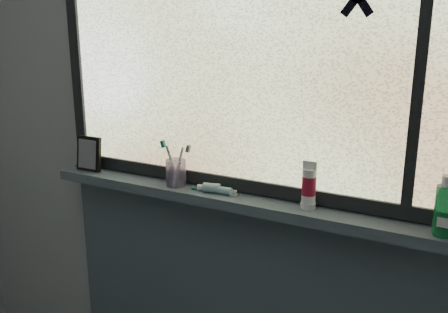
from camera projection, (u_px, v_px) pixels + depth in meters
wall_back at (243, 131)px, 1.85m from camera, size 3.00×0.01×2.50m
windowsill at (234, 200)px, 1.86m from camera, size 1.62×0.14×0.04m
sill_apron at (240, 313)px, 2.04m from camera, size 1.62×0.02×0.98m
window_pane at (241, 55)px, 1.76m from camera, size 1.50×0.01×1.00m
frame_bottom at (240, 184)px, 1.88m from camera, size 1.60×0.03×0.05m
frame_left at (76, 49)px, 2.11m from camera, size 0.05×0.03×1.10m
frame_mullion at (421, 61)px, 1.48m from camera, size 0.03×0.03×1.00m
vanity_mirror at (89, 154)px, 2.14m from camera, size 0.12×0.06×0.15m
toothpaste_tube at (217, 189)px, 1.87m from camera, size 0.21×0.07×0.04m
toothbrush_cup at (176, 173)px, 1.95m from camera, size 0.08×0.08×0.10m
toothbrush_lying at (212, 189)px, 1.90m from camera, size 0.19×0.07×0.01m
mouthwash_bottle at (446, 206)px, 1.48m from camera, size 0.06×0.06×0.15m
cream_tube at (309, 183)px, 1.70m from camera, size 0.06×0.06×0.12m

